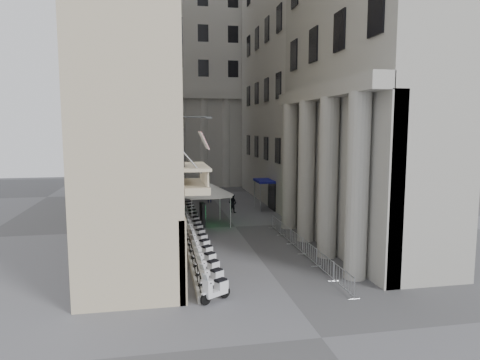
# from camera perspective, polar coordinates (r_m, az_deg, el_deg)

# --- Properties ---
(ground) EXTENTS (120.00, 120.00, 0.00)m
(ground) POSITION_cam_1_polar(r_m,az_deg,el_deg) (18.02, 10.82, -19.96)
(ground) COLOR #464749
(ground) RESTS_ON ground
(left_building) EXTENTS (5.00, 36.00, 34.00)m
(left_building) POSITION_cam_1_polar(r_m,az_deg,el_deg) (37.98, -13.47, 20.29)
(left_building) COLOR #B6A78C
(left_building) RESTS_ON ground
(right_building_far) EXTENTS (5.00, 20.00, 44.00)m
(right_building_far) POSITION_cam_1_polar(r_m,az_deg,el_deg) (50.76, 5.61, 22.80)
(right_building_far) COLOR #B7B5AC
(right_building_far) RESTS_ON ground
(far_building) EXTENTS (22.00, 10.00, 30.00)m
(far_building) POSITION_cam_1_polar(r_m,az_deg,el_deg) (63.56, -5.36, 13.14)
(far_building) COLOR #B7B5AC
(far_building) RESTS_ON ground
(iron_fence) EXTENTS (0.30, 28.00, 1.40)m
(iron_fence) POSITION_cam_1_polar(r_m,az_deg,el_deg) (33.93, -7.52, -6.95)
(iron_fence) COLOR black
(iron_fence) RESTS_ON ground
(blue_awning) EXTENTS (1.60, 3.00, 3.00)m
(blue_awning) POSITION_cam_1_polar(r_m,az_deg,el_deg) (42.93, 3.21, -3.96)
(blue_awning) COLOR navy
(blue_awning) RESTS_ON ground
(flag) EXTENTS (1.00, 1.40, 8.20)m
(flag) POSITION_cam_1_polar(r_m,az_deg,el_deg) (21.59, -4.63, -15.16)
(flag) COLOR #9E0C11
(flag) RESTS_ON ground
(scooter_0) EXTENTS (1.48, 1.23, 1.50)m
(scooter_0) POSITION_cam_1_polar(r_m,az_deg,el_deg) (20.98, -3.24, -15.83)
(scooter_0) COLOR silver
(scooter_0) RESTS_ON ground
(scooter_1) EXTENTS (1.48, 1.23, 1.50)m
(scooter_1) POSITION_cam_1_polar(r_m,az_deg,el_deg) (22.34, -3.75, -14.38)
(scooter_1) COLOR silver
(scooter_1) RESTS_ON ground
(scooter_2) EXTENTS (1.48, 1.23, 1.50)m
(scooter_2) POSITION_cam_1_polar(r_m,az_deg,el_deg) (23.71, -4.20, -13.10)
(scooter_2) COLOR silver
(scooter_2) RESTS_ON ground
(scooter_3) EXTENTS (1.48, 1.23, 1.50)m
(scooter_3) POSITION_cam_1_polar(r_m,az_deg,el_deg) (25.09, -4.59, -11.95)
(scooter_3) COLOR silver
(scooter_3) RESTS_ON ground
(scooter_4) EXTENTS (1.48, 1.23, 1.50)m
(scooter_4) POSITION_cam_1_polar(r_m,az_deg,el_deg) (26.49, -4.95, -10.93)
(scooter_4) COLOR silver
(scooter_4) RESTS_ON ground
(scooter_5) EXTENTS (1.48, 1.23, 1.50)m
(scooter_5) POSITION_cam_1_polar(r_m,az_deg,el_deg) (27.89, -5.26, -10.00)
(scooter_5) COLOR silver
(scooter_5) RESTS_ON ground
(scooter_6) EXTENTS (1.48, 1.23, 1.50)m
(scooter_6) POSITION_cam_1_polar(r_m,az_deg,el_deg) (29.30, -5.54, -9.17)
(scooter_6) COLOR silver
(scooter_6) RESTS_ON ground
(scooter_7) EXTENTS (1.48, 1.23, 1.50)m
(scooter_7) POSITION_cam_1_polar(r_m,az_deg,el_deg) (30.71, -5.80, -8.41)
(scooter_7) COLOR silver
(scooter_7) RESTS_ON ground
(scooter_8) EXTENTS (1.48, 1.23, 1.50)m
(scooter_8) POSITION_cam_1_polar(r_m,az_deg,el_deg) (32.14, -6.03, -7.72)
(scooter_8) COLOR silver
(scooter_8) RESTS_ON ground
(scooter_9) EXTENTS (1.48, 1.23, 1.50)m
(scooter_9) POSITION_cam_1_polar(r_m,az_deg,el_deg) (33.56, -6.24, -7.09)
(scooter_9) COLOR silver
(scooter_9) RESTS_ON ground
(scooter_10) EXTENTS (1.48, 1.23, 1.50)m
(scooter_10) POSITION_cam_1_polar(r_m,az_deg,el_deg) (34.99, -6.43, -6.51)
(scooter_10) COLOR silver
(scooter_10) RESTS_ON ground
(scooter_11) EXTENTS (1.48, 1.23, 1.50)m
(scooter_11) POSITION_cam_1_polar(r_m,az_deg,el_deg) (36.43, -6.61, -5.97)
(scooter_11) COLOR silver
(scooter_11) RESTS_ON ground
(scooter_12) EXTENTS (1.48, 1.23, 1.50)m
(scooter_12) POSITION_cam_1_polar(r_m,az_deg,el_deg) (37.87, -6.78, -5.48)
(scooter_12) COLOR silver
(scooter_12) RESTS_ON ground
(scooter_13) EXTENTS (1.48, 1.23, 1.50)m
(scooter_13) POSITION_cam_1_polar(r_m,az_deg,el_deg) (39.31, -6.93, -5.02)
(scooter_13) COLOR silver
(scooter_13) RESTS_ON ground
(scooter_14) EXTENTS (1.48, 1.23, 1.50)m
(scooter_14) POSITION_cam_1_polar(r_m,az_deg,el_deg) (40.75, -7.07, -4.59)
(scooter_14) COLOR silver
(scooter_14) RESTS_ON ground
(scooter_15) EXTENTS (1.48, 1.23, 1.50)m
(scooter_15) POSITION_cam_1_polar(r_m,az_deg,el_deg) (42.19, -7.20, -4.19)
(scooter_15) COLOR silver
(scooter_15) RESTS_ON ground
(barrier_0) EXTENTS (0.60, 2.40, 1.10)m
(barrier_0) POSITION_cam_1_polar(r_m,az_deg,el_deg) (22.82, 13.61, -14.10)
(barrier_0) COLOR #A8ABB0
(barrier_0) RESTS_ON ground
(barrier_1) EXTENTS (0.60, 2.40, 1.10)m
(barrier_1) POSITION_cam_1_polar(r_m,az_deg,el_deg) (24.97, 11.20, -12.16)
(barrier_1) COLOR #A8ABB0
(barrier_1) RESTS_ON ground
(barrier_2) EXTENTS (0.60, 2.40, 1.10)m
(barrier_2) POSITION_cam_1_polar(r_m,az_deg,el_deg) (27.18, 9.20, -10.52)
(barrier_2) COLOR #A8ABB0
(barrier_2) RESTS_ON ground
(barrier_3) EXTENTS (0.60, 2.40, 1.10)m
(barrier_3) POSITION_cam_1_polar(r_m,az_deg,el_deg) (29.44, 7.52, -9.12)
(barrier_3) COLOR #A8ABB0
(barrier_3) RESTS_ON ground
(barrier_4) EXTENTS (0.60, 2.40, 1.10)m
(barrier_4) POSITION_cam_1_polar(r_m,az_deg,el_deg) (31.74, 6.10, -7.91)
(barrier_4) COLOR #A8ABB0
(barrier_4) RESTS_ON ground
(barrier_5) EXTENTS (0.60, 2.40, 1.10)m
(barrier_5) POSITION_cam_1_polar(r_m,az_deg,el_deg) (34.06, 4.87, -6.86)
(barrier_5) COLOR #A8ABB0
(barrier_5) RESTS_ON ground
(security_tent) EXTENTS (4.56, 4.56, 3.70)m
(security_tent) POSITION_cam_1_polar(r_m,az_deg,el_deg) (35.49, -4.09, -1.20)
(security_tent) COLOR silver
(security_tent) RESTS_ON ground
(street_lamp) EXTENTS (2.99, 0.26, 9.17)m
(street_lamp) POSITION_cam_1_polar(r_m,az_deg,el_deg) (39.82, -7.32, 3.17)
(street_lamp) COLOR gray
(street_lamp) RESTS_ON ground
(info_kiosk) EXTENTS (0.43, 0.98, 2.01)m
(info_kiosk) POSITION_cam_1_polar(r_m,az_deg,el_deg) (35.55, -5.01, -4.60)
(info_kiosk) COLOR black
(info_kiosk) RESTS_ON ground
(pedestrian_a) EXTENTS (0.65, 0.50, 1.59)m
(pedestrian_a) POSITION_cam_1_polar(r_m,az_deg,el_deg) (46.83, -4.10, -2.06)
(pedestrian_a) COLOR #0D0F37
(pedestrian_a) RESTS_ON ground
(pedestrian_b) EXTENTS (1.11, 1.09, 1.81)m
(pedestrian_b) POSITION_cam_1_polar(r_m,az_deg,el_deg) (41.21, -1.01, -3.13)
(pedestrian_b) COLOR black
(pedestrian_b) RESTS_ON ground
(pedestrian_c) EXTENTS (1.01, 0.99, 1.76)m
(pedestrian_c) POSITION_cam_1_polar(r_m,az_deg,el_deg) (49.82, -4.70, -1.42)
(pedestrian_c) COLOR black
(pedestrian_c) RESTS_ON ground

